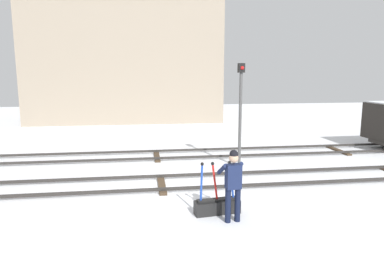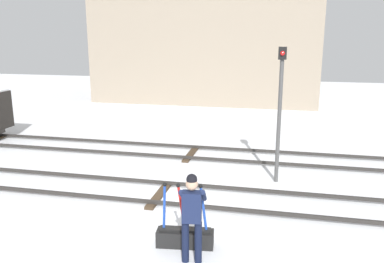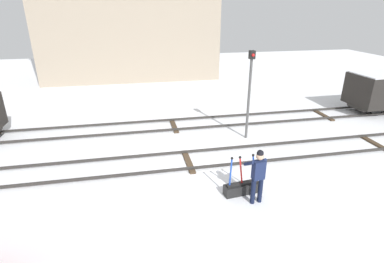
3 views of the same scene
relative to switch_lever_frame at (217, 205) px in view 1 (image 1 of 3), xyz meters
The scene contains 7 objects.
ground_plane 2.89m from the switch_lever_frame, 118.27° to the left, with size 60.00×60.00×0.00m, color white.
track_main_line 2.88m from the switch_lever_frame, 118.27° to the left, with size 44.00×1.94×0.18m.
track_siding_near 6.75m from the switch_lever_frame, 101.65° to the left, with size 44.00×1.94×0.18m.
switch_lever_frame is the anchor object (origin of this frame).
rail_worker 1.04m from the switch_lever_frame, 63.24° to the right, with size 0.59×0.68×1.88m.
signal_post 5.33m from the switch_lever_frame, 67.31° to the left, with size 0.24×0.32×4.13m.
apartment_building 20.90m from the switch_lever_frame, 99.29° to the left, with size 14.90×5.66×13.18m.
Camera 1 is at (-0.55, -11.25, 3.76)m, focal length 32.43 mm.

